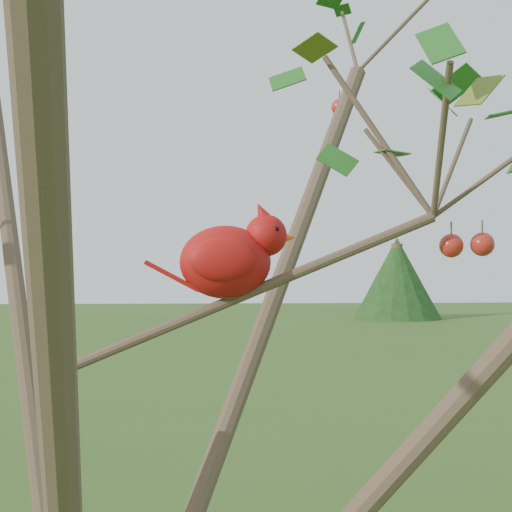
{
  "coord_description": "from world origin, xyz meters",
  "views": [
    {
      "loc": [
        0.2,
        -1.08,
        2.12
      ],
      "look_at": [
        0.26,
        0.08,
        2.14
      ],
      "focal_mm": 50.0,
      "sensor_mm": 36.0,
      "label": 1
    }
  ],
  "objects": [
    {
      "name": "distant_trees",
      "position": [
        -1.56,
        23.98,
        1.45
      ],
      "size": [
        38.75,
        10.77,
        3.31
      ],
      "color": "#3A2A1F",
      "rests_on": "ground"
    },
    {
      "name": "crabapple_tree",
      "position": [
        0.03,
        -0.02,
        2.12
      ],
      "size": [
        2.35,
        2.05,
        2.95
      ],
      "color": "#3A2A1F",
      "rests_on": "ground"
    },
    {
      "name": "cardinal",
      "position": [
        0.22,
        0.08,
        2.13
      ],
      "size": [
        0.25,
        0.13,
        0.17
      ],
      "rotation": [
        0.0,
        0.0,
        0.02
      ],
      "color": "#A1110D",
      "rests_on": "ground"
    }
  ]
}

